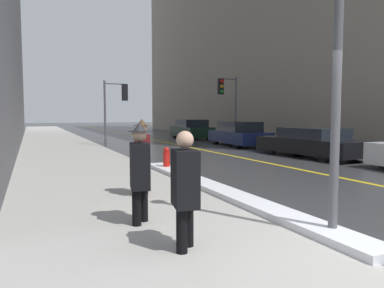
{
  "coord_description": "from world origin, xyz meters",
  "views": [
    {
      "loc": [
        -3.49,
        -3.13,
        1.65
      ],
      "look_at": [
        -0.4,
        4.0,
        1.05
      ],
      "focal_mm": 35.0,
      "sensor_mm": 36.0,
      "label": 1
    }
  ],
  "objects_px": {
    "traffic_light_near": "(118,99)",
    "traffic_light_far": "(227,95)",
    "pedestrian_in_glasses": "(142,154)",
    "pedestrian_with_shoulder_bag": "(185,185)",
    "lamp_post": "(339,11)",
    "parked_car_navy": "(239,134)",
    "parked_car_black": "(311,143)",
    "parked_car_dark_green": "(191,130)",
    "pedestrian_trailing": "(140,169)",
    "fire_hydrant": "(167,159)"
  },
  "relations": [
    {
      "from": "lamp_post",
      "to": "traffic_light_near",
      "type": "xyz_separation_m",
      "value": [
        0.64,
        16.51,
        -0.5
      ]
    },
    {
      "from": "pedestrian_with_shoulder_bag",
      "to": "fire_hydrant",
      "type": "relative_size",
      "value": 2.09
    },
    {
      "from": "traffic_light_far",
      "to": "pedestrian_with_shoulder_bag",
      "type": "bearing_deg",
      "value": 52.34
    },
    {
      "from": "lamp_post",
      "to": "pedestrian_in_glasses",
      "type": "height_order",
      "value": "lamp_post"
    },
    {
      "from": "lamp_post",
      "to": "fire_hydrant",
      "type": "relative_size",
      "value": 7.22
    },
    {
      "from": "pedestrian_trailing",
      "to": "lamp_post",
      "type": "bearing_deg",
      "value": 65.64
    },
    {
      "from": "pedestrian_in_glasses",
      "to": "pedestrian_with_shoulder_bag",
      "type": "bearing_deg",
      "value": 4.5
    },
    {
      "from": "fire_hydrant",
      "to": "parked_car_navy",
      "type": "bearing_deg",
      "value": 46.63
    },
    {
      "from": "lamp_post",
      "to": "pedestrian_in_glasses",
      "type": "bearing_deg",
      "value": 115.64
    },
    {
      "from": "pedestrian_trailing",
      "to": "fire_hydrant",
      "type": "distance_m",
      "value": 5.52
    },
    {
      "from": "pedestrian_with_shoulder_bag",
      "to": "parked_car_black",
      "type": "distance_m",
      "value": 11.31
    },
    {
      "from": "traffic_light_far",
      "to": "pedestrian_with_shoulder_bag",
      "type": "distance_m",
      "value": 17.58
    },
    {
      "from": "traffic_light_near",
      "to": "parked_car_black",
      "type": "distance_m",
      "value": 10.61
    },
    {
      "from": "traffic_light_near",
      "to": "pedestrian_trailing",
      "type": "height_order",
      "value": "traffic_light_near"
    },
    {
      "from": "traffic_light_far",
      "to": "lamp_post",
      "type": "bearing_deg",
      "value": 58.94
    },
    {
      "from": "pedestrian_with_shoulder_bag",
      "to": "pedestrian_in_glasses",
      "type": "height_order",
      "value": "pedestrian_in_glasses"
    },
    {
      "from": "traffic_light_far",
      "to": "pedestrian_trailing",
      "type": "relative_size",
      "value": 2.52
    },
    {
      "from": "traffic_light_far",
      "to": "fire_hydrant",
      "type": "xyz_separation_m",
      "value": [
        -6.82,
        -8.74,
        -2.46
      ]
    },
    {
      "from": "pedestrian_with_shoulder_bag",
      "to": "lamp_post",
      "type": "bearing_deg",
      "value": 92.41
    },
    {
      "from": "parked_car_dark_green",
      "to": "fire_hydrant",
      "type": "xyz_separation_m",
      "value": [
        -6.56,
        -13.37,
        -0.29
      ]
    },
    {
      "from": "traffic_light_far",
      "to": "parked_car_black",
      "type": "xyz_separation_m",
      "value": [
        -0.37,
        -7.57,
        -2.25
      ]
    },
    {
      "from": "pedestrian_trailing",
      "to": "parked_car_navy",
      "type": "distance_m",
      "value": 14.94
    },
    {
      "from": "traffic_light_far",
      "to": "parked_car_dark_green",
      "type": "bearing_deg",
      "value": -94.1
    },
    {
      "from": "lamp_post",
      "to": "parked_car_navy",
      "type": "distance_m",
      "value": 15.35
    },
    {
      "from": "traffic_light_near",
      "to": "parked_car_black",
      "type": "xyz_separation_m",
      "value": [
        5.76,
        -8.69,
        -1.95
      ]
    },
    {
      "from": "pedestrian_with_shoulder_bag",
      "to": "parked_car_navy",
      "type": "bearing_deg",
      "value": 158.24
    },
    {
      "from": "parked_car_dark_green",
      "to": "parked_car_black",
      "type": "bearing_deg",
      "value": -177.88
    },
    {
      "from": "pedestrian_with_shoulder_bag",
      "to": "pedestrian_in_glasses",
      "type": "bearing_deg",
      "value": -175.5
    },
    {
      "from": "lamp_post",
      "to": "traffic_light_near",
      "type": "relative_size",
      "value": 1.45
    },
    {
      "from": "pedestrian_trailing",
      "to": "pedestrian_in_glasses",
      "type": "relative_size",
      "value": 0.98
    },
    {
      "from": "pedestrian_trailing",
      "to": "parked_car_navy",
      "type": "height_order",
      "value": "pedestrian_trailing"
    },
    {
      "from": "pedestrian_with_shoulder_bag",
      "to": "pedestrian_trailing",
      "type": "distance_m",
      "value": 1.31
    },
    {
      "from": "traffic_light_near",
      "to": "pedestrian_with_shoulder_bag",
      "type": "relative_size",
      "value": 2.38
    },
    {
      "from": "parked_car_navy",
      "to": "parked_car_dark_green",
      "type": "xyz_separation_m",
      "value": [
        -0.06,
        6.36,
        0.02
      ]
    },
    {
      "from": "pedestrian_with_shoulder_bag",
      "to": "parked_car_dark_green",
      "type": "xyz_separation_m",
      "value": [
        8.56,
        19.7,
        -0.18
      ]
    },
    {
      "from": "lamp_post",
      "to": "traffic_light_near",
      "type": "distance_m",
      "value": 16.53
    },
    {
      "from": "traffic_light_far",
      "to": "parked_car_navy",
      "type": "bearing_deg",
      "value": 76.26
    },
    {
      "from": "pedestrian_in_glasses",
      "to": "parked_car_dark_green",
      "type": "xyz_separation_m",
      "value": [
        8.19,
        16.51,
        -0.23
      ]
    },
    {
      "from": "traffic_light_near",
      "to": "traffic_light_far",
      "type": "bearing_deg",
      "value": -12.58
    },
    {
      "from": "lamp_post",
      "to": "pedestrian_in_glasses",
      "type": "distance_m",
      "value": 4.44
    },
    {
      "from": "pedestrian_with_shoulder_bag",
      "to": "parked_car_dark_green",
      "type": "bearing_deg",
      "value": 167.64
    },
    {
      "from": "parked_car_dark_green",
      "to": "parked_car_navy",
      "type": "bearing_deg",
      "value": -176.8
    },
    {
      "from": "parked_car_dark_green",
      "to": "pedestrian_with_shoulder_bag",
      "type": "bearing_deg",
      "value": 159.12
    },
    {
      "from": "traffic_light_near",
      "to": "parked_car_black",
      "type": "bearing_deg",
      "value": -58.64
    },
    {
      "from": "pedestrian_trailing",
      "to": "parked_car_black",
      "type": "height_order",
      "value": "pedestrian_trailing"
    },
    {
      "from": "traffic_light_far",
      "to": "pedestrian_trailing",
      "type": "distance_m",
      "value": 16.59
    },
    {
      "from": "pedestrian_trailing",
      "to": "parked_car_navy",
      "type": "xyz_separation_m",
      "value": [
        8.83,
        12.05,
        -0.23
      ]
    },
    {
      "from": "traffic_light_near",
      "to": "parked_car_dark_green",
      "type": "height_order",
      "value": "traffic_light_near"
    },
    {
      "from": "fire_hydrant",
      "to": "parked_car_dark_green",
      "type": "bearing_deg",
      "value": 63.88
    },
    {
      "from": "traffic_light_far",
      "to": "parked_car_black",
      "type": "height_order",
      "value": "traffic_light_far"
    }
  ]
}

